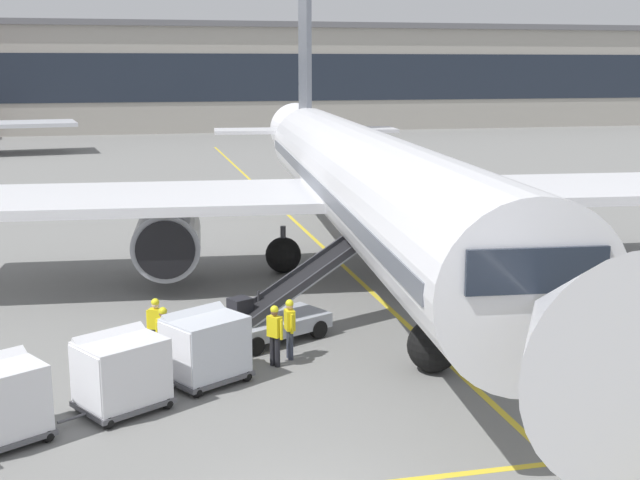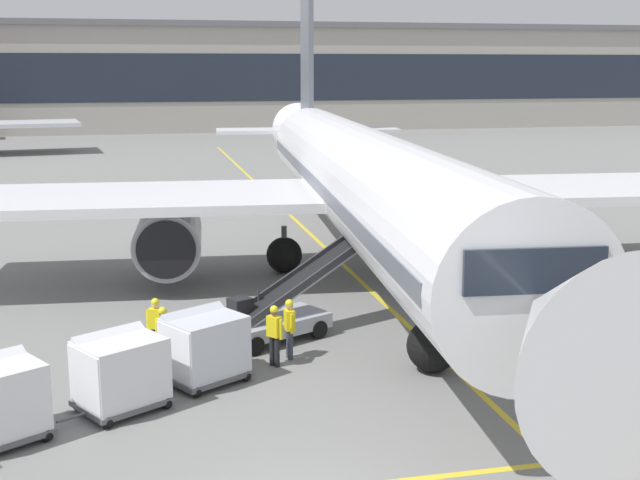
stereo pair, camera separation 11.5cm
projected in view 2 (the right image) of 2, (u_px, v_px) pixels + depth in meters
The scene contains 12 objects.
parked_airplane at pixel (361, 181), 32.05m from camera, with size 33.21×43.22×14.51m.
belt_loader at pixel (279, 311), 25.07m from camera, with size 5.34×3.56×2.88m.
baggage_cart_lead at pixel (204, 345), 21.57m from camera, with size 2.74×2.40×1.91m.
baggage_cart_second at pixel (120, 370), 19.81m from camera, with size 2.74×2.40×1.91m.
ground_crew_by_loader at pixel (156, 324), 23.41m from camera, with size 0.53×0.38×1.74m.
ground_crew_by_carts at pixel (289, 325), 23.28m from camera, with size 0.28×0.57×1.74m.
ground_crew_marshaller at pixel (274, 332), 22.70m from camera, with size 0.43×0.46×1.74m.
ground_crew_wingwalker at pixel (163, 333), 22.57m from camera, with size 0.44×0.44×1.74m.
safety_cone_engine_keepout at pixel (266, 303), 27.77m from camera, with size 0.61×0.61×0.69m.
apron_guidance_line_lead_in at pixel (360, 280), 32.05m from camera, with size 0.20×110.00×0.01m.
apron_guidance_line_stop_bar at pixel (563, 463), 17.32m from camera, with size 12.00×0.20×0.01m.
terminal_building at pixel (176, 77), 107.82m from camera, with size 138.52×16.91×13.53m.
Camera 2 is at (-2.67, -13.45, 8.16)m, focal length 46.39 mm.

